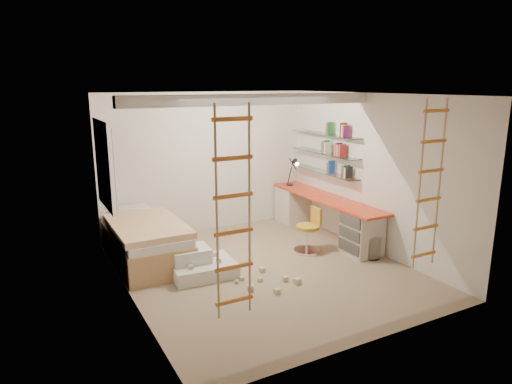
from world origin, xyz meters
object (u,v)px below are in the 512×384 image
bed (146,241)px  play_platform (199,264)px  swivel_chair (308,236)px  desk (324,215)px

bed → play_platform: bearing=-59.4°
swivel_chair → play_platform: (-1.95, -0.01, -0.12)m
play_platform → bed: bearing=120.6°
swivel_chair → bed: bearing=160.1°
desk → play_platform: (-2.66, -0.54, -0.25)m
swivel_chair → play_platform: size_ratio=0.79×
desk → swivel_chair: size_ratio=3.72×
swivel_chair → play_platform: swivel_chair is taller
bed → play_platform: 1.07m
desk → bed: desk is taller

